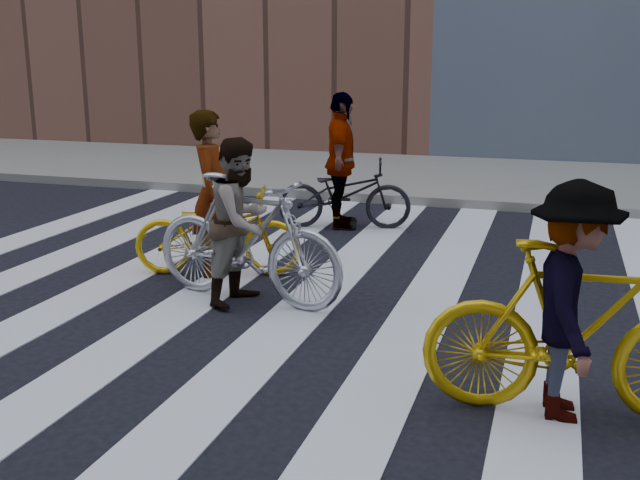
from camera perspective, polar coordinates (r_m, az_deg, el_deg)
The scene contains 11 objects.
ground at distance 7.54m, azimuth -4.67°, elevation -4.28°, with size 100.00×100.00×0.00m, color black.
sidewalk_far at distance 14.56m, azimuth 6.61°, elevation 4.88°, with size 100.00×5.00×0.15m, color gray.
zebra_crosswalk at distance 7.54m, azimuth -4.67°, elevation -4.24°, with size 8.25×10.00×0.01m.
bike_yellow_left at distance 8.20m, azimuth -7.82°, elevation 0.60°, with size 0.63×1.82×0.96m, color gold.
bike_silver_mid at distance 7.22m, azimuth -5.63°, elevation 0.04°, with size 0.59×2.09×1.25m, color #AFB1B9.
bike_yellow_right at distance 5.19m, azimuth 19.03°, elevation -6.61°, with size 0.57×2.00×1.20m, color #C89D0B.
bike_dark_rear at distance 10.34m, azimuth 1.86°, elevation 3.53°, with size 0.64×1.83×0.96m, color black.
rider_left at distance 8.14m, azimuth -8.23°, elevation 3.49°, with size 0.65×0.43×1.79m, color slate.
rider_mid at distance 7.20m, azimuth -6.03°, elevation 1.43°, with size 0.78×0.61×1.60m, color slate.
rider_right at distance 5.13m, azimuth 18.64°, elevation -4.51°, with size 1.03×0.59×1.59m, color slate.
rider_rear at distance 10.28m, azimuth 1.61°, elevation 6.02°, with size 1.09×0.46×1.87m, color slate.
Camera 1 is at (2.75, -6.61, 2.36)m, focal length 42.00 mm.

